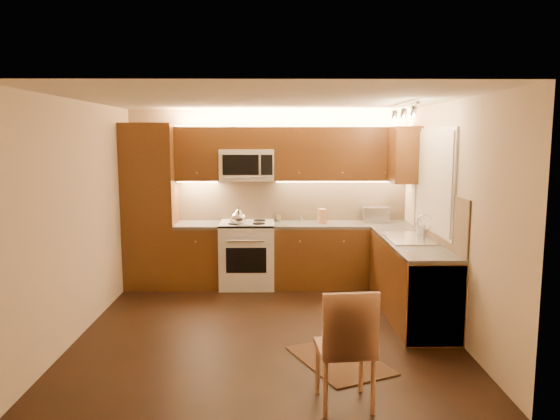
{
  "coord_description": "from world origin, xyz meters",
  "views": [
    {
      "loc": [
        0.08,
        -5.66,
        2.11
      ],
      "look_at": [
        0.15,
        0.55,
        1.25
      ],
      "focal_mm": 33.89,
      "sensor_mm": 36.0,
      "label": 1
    }
  ],
  "objects_px": {
    "soap_bottle": "(420,227)",
    "dining_chair": "(345,345)",
    "sink": "(409,232)",
    "kettle": "(239,216)",
    "stove": "(247,254)",
    "microwave": "(247,165)",
    "knife_block": "(322,216)",
    "toaster_oven": "(375,214)"
  },
  "relations": [
    {
      "from": "soap_bottle",
      "to": "microwave",
      "type": "bearing_deg",
      "value": 152.69
    },
    {
      "from": "kettle",
      "to": "soap_bottle",
      "type": "distance_m",
      "value": 2.41
    },
    {
      "from": "kettle",
      "to": "dining_chair",
      "type": "xyz_separation_m",
      "value": [
        1.04,
        -3.18,
        -0.56
      ]
    },
    {
      "from": "dining_chair",
      "to": "kettle",
      "type": "bearing_deg",
      "value": 103.22
    },
    {
      "from": "knife_block",
      "to": "soap_bottle",
      "type": "height_order",
      "value": "knife_block"
    },
    {
      "from": "sink",
      "to": "toaster_oven",
      "type": "bearing_deg",
      "value": 97.69
    },
    {
      "from": "stove",
      "to": "microwave",
      "type": "bearing_deg",
      "value": 90.0
    },
    {
      "from": "microwave",
      "to": "sink",
      "type": "relative_size",
      "value": 0.88
    },
    {
      "from": "sink",
      "to": "knife_block",
      "type": "bearing_deg",
      "value": 128.57
    },
    {
      "from": "kettle",
      "to": "knife_block",
      "type": "height_order",
      "value": "kettle"
    },
    {
      "from": "kettle",
      "to": "knife_block",
      "type": "bearing_deg",
      "value": 9.76
    },
    {
      "from": "microwave",
      "to": "knife_block",
      "type": "relative_size",
      "value": 3.78
    },
    {
      "from": "kettle",
      "to": "knife_block",
      "type": "relative_size",
      "value": 1.21
    },
    {
      "from": "stove",
      "to": "soap_bottle",
      "type": "bearing_deg",
      "value": -20.71
    },
    {
      "from": "soap_bottle",
      "to": "kettle",
      "type": "bearing_deg",
      "value": 160.8
    },
    {
      "from": "microwave",
      "to": "knife_block",
      "type": "xyz_separation_m",
      "value": [
        1.06,
        -0.08,
        -0.72
      ]
    },
    {
      "from": "stove",
      "to": "knife_block",
      "type": "distance_m",
      "value": 1.19
    },
    {
      "from": "sink",
      "to": "kettle",
      "type": "xyz_separation_m",
      "value": [
        -2.1,
        0.93,
        0.07
      ]
    },
    {
      "from": "sink",
      "to": "soap_bottle",
      "type": "distance_m",
      "value": 0.36
    },
    {
      "from": "stove",
      "to": "toaster_oven",
      "type": "bearing_deg",
      "value": 4.05
    },
    {
      "from": "dining_chair",
      "to": "knife_block",
      "type": "bearing_deg",
      "value": 83.05
    },
    {
      "from": "sink",
      "to": "toaster_oven",
      "type": "relative_size",
      "value": 2.34
    },
    {
      "from": "soap_bottle",
      "to": "dining_chair",
      "type": "distance_m",
      "value": 2.89
    },
    {
      "from": "microwave",
      "to": "knife_block",
      "type": "distance_m",
      "value": 1.28
    },
    {
      "from": "microwave",
      "to": "toaster_oven",
      "type": "height_order",
      "value": "microwave"
    },
    {
      "from": "toaster_oven",
      "to": "knife_block",
      "type": "bearing_deg",
      "value": -173.57
    },
    {
      "from": "dining_chair",
      "to": "stove",
      "type": "bearing_deg",
      "value": 100.63
    },
    {
      "from": "stove",
      "to": "microwave",
      "type": "xyz_separation_m",
      "value": [
        0.0,
        0.14,
        1.26
      ]
    },
    {
      "from": "sink",
      "to": "dining_chair",
      "type": "height_order",
      "value": "sink"
    },
    {
      "from": "soap_bottle",
      "to": "dining_chair",
      "type": "bearing_deg",
      "value": -120.37
    },
    {
      "from": "microwave",
      "to": "sink",
      "type": "xyz_separation_m",
      "value": [
        2.0,
        -1.26,
        -0.74
      ]
    },
    {
      "from": "stove",
      "to": "microwave",
      "type": "relative_size",
      "value": 1.21
    },
    {
      "from": "stove",
      "to": "kettle",
      "type": "bearing_deg",
      "value": -118.84
    },
    {
      "from": "stove",
      "to": "microwave",
      "type": "distance_m",
      "value": 1.27
    },
    {
      "from": "dining_chair",
      "to": "microwave",
      "type": "bearing_deg",
      "value": 100.06
    },
    {
      "from": "stove",
      "to": "toaster_oven",
      "type": "height_order",
      "value": "toaster_oven"
    },
    {
      "from": "soap_bottle",
      "to": "toaster_oven",
      "type": "bearing_deg",
      "value": 108.02
    },
    {
      "from": "sink",
      "to": "kettle",
      "type": "relative_size",
      "value": 3.52
    },
    {
      "from": "sink",
      "to": "kettle",
      "type": "height_order",
      "value": "kettle"
    },
    {
      "from": "stove",
      "to": "sink",
      "type": "height_order",
      "value": "sink"
    },
    {
      "from": "kettle",
      "to": "knife_block",
      "type": "xyz_separation_m",
      "value": [
        1.17,
        0.24,
        -0.04
      ]
    },
    {
      "from": "toaster_oven",
      "to": "soap_bottle",
      "type": "distance_m",
      "value": 1.04
    }
  ]
}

